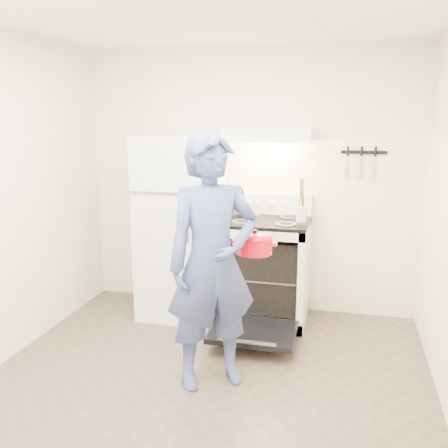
{
  "coord_description": "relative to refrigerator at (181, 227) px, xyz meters",
  "views": [
    {
      "loc": [
        0.91,
        -2.89,
        1.89
      ],
      "look_at": [
        -0.05,
        1.0,
        1.0
      ],
      "focal_mm": 40.0,
      "sensor_mm": 36.0,
      "label": 1
    }
  ],
  "objects": [
    {
      "name": "cooktop",
      "position": [
        0.81,
        0.02,
        0.09
      ],
      "size": [
        0.76,
        0.65,
        0.03
      ],
      "primitive_type": "cube",
      "color": "black",
      "rests_on": "stove_body"
    },
    {
      "name": "knife_strip",
      "position": [
        1.63,
        0.33,
        0.7
      ],
      "size": [
        0.4,
        0.02,
        0.03
      ],
      "primitive_type": "cube",
      "color": "black",
      "rests_on": "back_wall"
    },
    {
      "name": "oven_door",
      "position": [
        0.81,
        -0.57,
        -0.72
      ],
      "size": [
        0.7,
        0.54,
        0.04
      ],
      "primitive_type": "cube",
      "color": "black",
      "rests_on": "floor"
    },
    {
      "name": "floor",
      "position": [
        0.58,
        -1.45,
        -0.85
      ],
      "size": [
        3.6,
        3.6,
        0.0
      ],
      "primitive_type": "plane",
      "color": "#4F4237",
      "rests_on": "ground"
    },
    {
      "name": "refrigerator",
      "position": [
        0.0,
        0.0,
        0.0
      ],
      "size": [
        0.7,
        0.7,
        1.7
      ],
      "primitive_type": "cube",
      "color": "white",
      "rests_on": "floor"
    },
    {
      "name": "pizza_stone",
      "position": [
        0.78,
        0.06,
        -0.4
      ],
      "size": [
        0.3,
        0.3,
        0.02
      ],
      "primitive_type": "cylinder",
      "color": "#886E4E",
      "rests_on": "oven_rack"
    },
    {
      "name": "back_wall",
      "position": [
        0.58,
        0.35,
        0.4
      ],
      "size": [
        3.2,
        0.02,
        2.5
      ],
      "primitive_type": "cube",
      "color": "beige",
      "rests_on": "ground"
    },
    {
      "name": "oven_rack",
      "position": [
        0.81,
        0.02,
        -0.41
      ],
      "size": [
        0.6,
        0.52,
        0.01
      ],
      "primitive_type": "cube",
      "color": "slate",
      "rests_on": "stove_body"
    },
    {
      "name": "dutch_oven",
      "position": [
        0.87,
        -0.93,
        0.11
      ],
      "size": [
        0.33,
        0.26,
        0.22
      ],
      "primitive_type": null,
      "color": "red",
      "rests_on": "person"
    },
    {
      "name": "backsplash",
      "position": [
        0.81,
        0.31,
        0.2
      ],
      "size": [
        0.76,
        0.07,
        0.2
      ],
      "primitive_type": "cube",
      "color": "white",
      "rests_on": "cooktop"
    },
    {
      "name": "range_hood",
      "position": [
        0.81,
        0.1,
        0.86
      ],
      "size": [
        0.76,
        0.5,
        0.12
      ],
      "primitive_type": "cube",
      "color": "white",
      "rests_on": "back_wall"
    },
    {
      "name": "utensil_jar",
      "position": [
        1.13,
        -0.11,
        0.2
      ],
      "size": [
        0.11,
        0.11,
        0.13
      ],
      "primitive_type": "cylinder",
      "rotation": [
        0.0,
        0.0,
        -0.32
      ],
      "color": "silver",
      "rests_on": "cooktop"
    },
    {
      "name": "stove_body",
      "position": [
        0.81,
        0.02,
        -0.39
      ],
      "size": [
        0.76,
        0.65,
        0.92
      ],
      "primitive_type": "cube",
      "color": "white",
      "rests_on": "floor"
    },
    {
      "name": "person",
      "position": [
        0.63,
        -1.18,
        0.04
      ],
      "size": [
        0.78,
        0.71,
        1.78
      ],
      "primitive_type": "imported",
      "rotation": [
        0.0,
        0.0,
        0.58
      ],
      "color": "navy",
      "rests_on": "floor"
    },
    {
      "name": "tea_kettle",
      "position": [
        0.51,
        0.13,
        0.24
      ],
      "size": [
        0.23,
        0.19,
        0.28
      ],
      "primitive_type": null,
      "color": "silver",
      "rests_on": "cooktop"
    }
  ]
}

